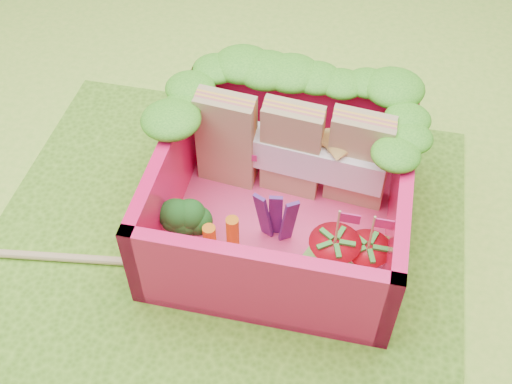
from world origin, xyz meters
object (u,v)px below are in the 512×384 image
object	(u,v)px
strawberry_right	(366,261)
broccoli	(182,222)
sandwich_stack	(292,150)
strawberry_left	(333,257)
bento_box	(282,193)
chopsticks	(29,255)

from	to	relation	value
strawberry_right	broccoli	bearing A→B (deg)	179.78
sandwich_stack	strawberry_left	world-z (taller)	sandwich_stack
bento_box	broccoli	size ratio (longest dim) A/B	4.09
broccoli	strawberry_right	world-z (taller)	strawberry_right
strawberry_left	chopsticks	distance (m)	1.63
chopsticks	sandwich_stack	bearing A→B (deg)	31.12
strawberry_left	strawberry_right	bearing A→B (deg)	7.89
broccoli	strawberry_left	distance (m)	0.80
strawberry_left	chopsticks	bearing A→B (deg)	-172.46
broccoli	strawberry_left	xyz separation A→B (m)	(0.80, -0.03, -0.04)
sandwich_stack	bento_box	bearing A→B (deg)	-91.23
chopsticks	bento_box	bearing A→B (deg)	21.57
strawberry_left	chopsticks	xyz separation A→B (m)	(-1.61, -0.21, -0.17)
sandwich_stack	strawberry_right	distance (m)	0.74
sandwich_stack	broccoli	distance (m)	0.74
sandwich_stack	strawberry_right	xyz separation A→B (m)	(0.48, -0.54, -0.16)
sandwich_stack	strawberry_right	world-z (taller)	sandwich_stack
bento_box	strawberry_right	size ratio (longest dim) A/B	2.73
bento_box	sandwich_stack	bearing A→B (deg)	88.77
sandwich_stack	strawberry_left	distance (m)	0.67
bento_box	strawberry_right	distance (m)	0.57
broccoli	chopsticks	size ratio (longest dim) A/B	0.13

